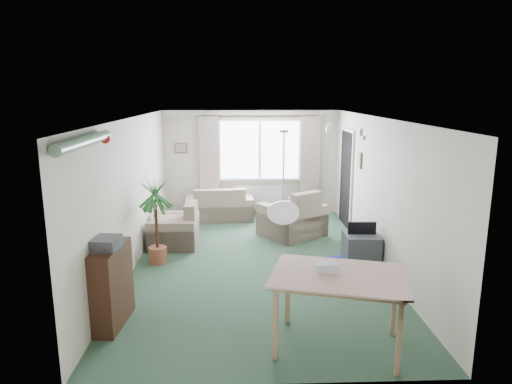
{
  "coord_description": "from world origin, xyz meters",
  "views": [
    {
      "loc": [
        -0.29,
        -7.19,
        2.79
      ],
      "look_at": [
        0.0,
        0.3,
        1.15
      ],
      "focal_mm": 32.0,
      "sensor_mm": 36.0,
      "label": 1
    }
  ],
  "objects_px": {
    "coffee_table": "(284,219)",
    "houseplant": "(156,220)",
    "armchair_corner": "(292,212)",
    "pet_bed": "(342,265)",
    "dining_table": "(338,312)",
    "armchair_left": "(174,224)",
    "sofa": "(219,203)",
    "bookshelf": "(112,286)",
    "tv_cube": "(361,250)"
  },
  "relations": [
    {
      "from": "coffee_table",
      "to": "houseplant",
      "type": "height_order",
      "value": "houseplant"
    },
    {
      "from": "armchair_corner",
      "to": "pet_bed",
      "type": "xyz_separation_m",
      "value": [
        0.6,
        -1.82,
        -0.41
      ]
    },
    {
      "from": "dining_table",
      "to": "armchair_left",
      "type": "bearing_deg",
      "value": 122.67
    },
    {
      "from": "sofa",
      "to": "coffee_table",
      "type": "bearing_deg",
      "value": 148.68
    },
    {
      "from": "coffee_table",
      "to": "sofa",
      "type": "bearing_deg",
      "value": 153.15
    },
    {
      "from": "bookshelf",
      "to": "armchair_left",
      "type": "bearing_deg",
      "value": 88.4
    },
    {
      "from": "bookshelf",
      "to": "pet_bed",
      "type": "bearing_deg",
      "value": 32.22
    },
    {
      "from": "sofa",
      "to": "houseplant",
      "type": "bearing_deg",
      "value": 66.53
    },
    {
      "from": "sofa",
      "to": "coffee_table",
      "type": "distance_m",
      "value": 1.56
    },
    {
      "from": "armchair_corner",
      "to": "tv_cube",
      "type": "bearing_deg",
      "value": 84.03
    },
    {
      "from": "houseplant",
      "to": "tv_cube",
      "type": "xyz_separation_m",
      "value": [
        3.35,
        -0.25,
        -0.47
      ]
    },
    {
      "from": "houseplant",
      "to": "sofa",
      "type": "bearing_deg",
      "value": 70.99
    },
    {
      "from": "tv_cube",
      "to": "pet_bed",
      "type": "relative_size",
      "value": 0.96
    },
    {
      "from": "coffee_table",
      "to": "armchair_corner",
      "type": "bearing_deg",
      "value": -79.13
    },
    {
      "from": "sofa",
      "to": "houseplant",
      "type": "distance_m",
      "value": 2.85
    },
    {
      "from": "tv_cube",
      "to": "armchair_corner",
      "type": "bearing_deg",
      "value": 121.5
    },
    {
      "from": "houseplant",
      "to": "armchair_corner",
      "type": "bearing_deg",
      "value": 30.46
    },
    {
      "from": "armchair_corner",
      "to": "houseplant",
      "type": "bearing_deg",
      "value": -4.85
    },
    {
      "from": "armchair_left",
      "to": "coffee_table",
      "type": "xyz_separation_m",
      "value": [
        2.15,
        1.08,
        -0.22
      ]
    },
    {
      "from": "armchair_left",
      "to": "tv_cube",
      "type": "xyz_separation_m",
      "value": [
        3.2,
        -1.15,
        -0.13
      ]
    },
    {
      "from": "armchair_corner",
      "to": "bookshelf",
      "type": "distance_m",
      "value": 4.33
    },
    {
      "from": "houseplant",
      "to": "dining_table",
      "type": "bearing_deg",
      "value": -47.63
    },
    {
      "from": "bookshelf",
      "to": "houseplant",
      "type": "bearing_deg",
      "value": 89.69
    },
    {
      "from": "dining_table",
      "to": "tv_cube",
      "type": "height_order",
      "value": "dining_table"
    },
    {
      "from": "sofa",
      "to": "tv_cube",
      "type": "xyz_separation_m",
      "value": [
        2.43,
        -2.93,
        -0.1
      ]
    },
    {
      "from": "sofa",
      "to": "tv_cube",
      "type": "relative_size",
      "value": 2.49
    },
    {
      "from": "armchair_corner",
      "to": "dining_table",
      "type": "height_order",
      "value": "armchair_corner"
    },
    {
      "from": "sofa",
      "to": "armchair_corner",
      "type": "height_order",
      "value": "armchair_corner"
    },
    {
      "from": "houseplant",
      "to": "bookshelf",
      "type": "bearing_deg",
      "value": -95.3
    },
    {
      "from": "sofa",
      "to": "bookshelf",
      "type": "distance_m",
      "value": 4.85
    },
    {
      "from": "armchair_left",
      "to": "bookshelf",
      "type": "relative_size",
      "value": 0.91
    },
    {
      "from": "tv_cube",
      "to": "coffee_table",
      "type": "bearing_deg",
      "value": 117.31
    },
    {
      "from": "bookshelf",
      "to": "houseplant",
      "type": "distance_m",
      "value": 2.07
    },
    {
      "from": "coffee_table",
      "to": "dining_table",
      "type": "height_order",
      "value": "dining_table"
    },
    {
      "from": "dining_table",
      "to": "pet_bed",
      "type": "bearing_deg",
      "value": 75.99
    },
    {
      "from": "coffee_table",
      "to": "dining_table",
      "type": "relative_size",
      "value": 0.59
    },
    {
      "from": "pet_bed",
      "to": "dining_table",
      "type": "bearing_deg",
      "value": -104.01
    },
    {
      "from": "coffee_table",
      "to": "houseplant",
      "type": "xyz_separation_m",
      "value": [
        -2.3,
        -1.97,
        0.56
      ]
    },
    {
      "from": "bookshelf",
      "to": "tv_cube",
      "type": "distance_m",
      "value": 3.98
    },
    {
      "from": "pet_bed",
      "to": "tv_cube",
      "type": "bearing_deg",
      "value": 23.79
    },
    {
      "from": "houseplant",
      "to": "dining_table",
      "type": "relative_size",
      "value": 1.09
    },
    {
      "from": "sofa",
      "to": "armchair_left",
      "type": "relative_size",
      "value": 1.65
    },
    {
      "from": "armchair_left",
      "to": "dining_table",
      "type": "bearing_deg",
      "value": 33.77
    },
    {
      "from": "coffee_table",
      "to": "houseplant",
      "type": "bearing_deg",
      "value": -139.4
    },
    {
      "from": "armchair_corner",
      "to": "pet_bed",
      "type": "height_order",
      "value": "armchair_corner"
    },
    {
      "from": "houseplant",
      "to": "armchair_left",
      "type": "bearing_deg",
      "value": 80.49
    },
    {
      "from": "dining_table",
      "to": "tv_cube",
      "type": "relative_size",
      "value": 2.26
    },
    {
      "from": "armchair_corner",
      "to": "pet_bed",
      "type": "relative_size",
      "value": 1.7
    },
    {
      "from": "armchair_left",
      "to": "tv_cube",
      "type": "height_order",
      "value": "armchair_left"
    },
    {
      "from": "armchair_left",
      "to": "dining_table",
      "type": "height_order",
      "value": "dining_table"
    }
  ]
}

